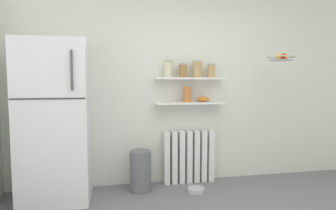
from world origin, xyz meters
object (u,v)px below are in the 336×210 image
storage_jar_1 (183,71)px  pet_food_bowl (196,190)px  hanging_fruit_basket (281,57)px  radiator (189,157)px  storage_jar_0 (168,69)px  shelf_bowl (203,99)px  vase (187,94)px  storage_jar_3 (211,71)px  trash_bin (140,171)px  storage_jar_2 (197,69)px  refrigerator (55,121)px

storage_jar_1 → pet_food_bowl: (0.09, -0.31, -1.43)m
storage_jar_1 → hanging_fruit_basket: 1.21m
radiator → storage_jar_0: 1.17m
radiator → storage_jar_1: (-0.09, -0.03, 1.12)m
storage_jar_0 → hanging_fruit_basket: bearing=-14.6°
radiator → shelf_bowl: 0.78m
storage_jar_0 → vase: storage_jar_0 is taller
storage_jar_0 → storage_jar_3: size_ratio=1.22×
storage_jar_3 → storage_jar_1: bearing=180.0°
storage_jar_0 → trash_bin: size_ratio=0.43×
storage_jar_2 → trash_bin: (-0.75, -0.15, -1.23)m
pet_food_bowl → shelf_bowl: bearing=59.9°
refrigerator → storage_jar_0: size_ratio=8.26×
radiator → hanging_fruit_basket: size_ratio=2.03×
refrigerator → storage_jar_0: 1.45m
storage_jar_2 → vase: bearing=180.0°
storage_jar_0 → storage_jar_3: storage_jar_0 is taller
storage_jar_3 → shelf_bowl: 0.38m
storage_jar_2 → vase: storage_jar_2 is taller
storage_jar_0 → vase: bearing=0.0°
trash_bin → hanging_fruit_basket: 2.20m
radiator → storage_jar_2: 1.14m
radiator → hanging_fruit_basket: bearing=-19.8°
storage_jar_2 → shelf_bowl: (0.08, 0.00, -0.38)m
trash_bin → pet_food_bowl: bearing=-14.3°
pet_food_bowl → hanging_fruit_basket: size_ratio=0.60×
refrigerator → vase: (1.56, 0.21, 0.28)m
shelf_bowl → pet_food_bowl: size_ratio=0.78×
storage_jar_3 → pet_food_bowl: (-0.29, -0.31, -1.43)m
hanging_fruit_basket → storage_jar_2: bearing=160.0°
refrigerator → storage_jar_1: (1.50, 0.21, 0.58)m
storage_jar_3 → trash_bin: size_ratio=0.36×
storage_jar_2 → pet_food_bowl: storage_jar_2 is taller
storage_jar_3 → shelf_bowl: (-0.11, 0.00, -0.36)m
vase → storage_jar_2: bearing=-0.0°
radiator → storage_jar_3: size_ratio=3.90×
storage_jar_1 → shelf_bowl: (0.27, 0.00, -0.36)m
shelf_bowl → pet_food_bowl: bearing=-120.1°
storage_jar_1 → trash_bin: 1.34m
hanging_fruit_basket → storage_jar_0: bearing=165.4°
storage_jar_3 → trash_bin: bearing=-170.9°
trash_bin → radiator: bearing=15.4°
storage_jar_3 → refrigerator: bearing=-173.6°
refrigerator → storage_jar_1: refrigerator is taller
storage_jar_2 → hanging_fruit_basket: size_ratio=0.64×
shelf_bowl → radiator: bearing=170.4°
pet_food_bowl → storage_jar_0: bearing=131.7°
refrigerator → trash_bin: 1.14m
storage_jar_3 → hanging_fruit_basket: (0.77, -0.35, 0.16)m
storage_jar_2 → vase: (-0.13, 0.00, -0.32)m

